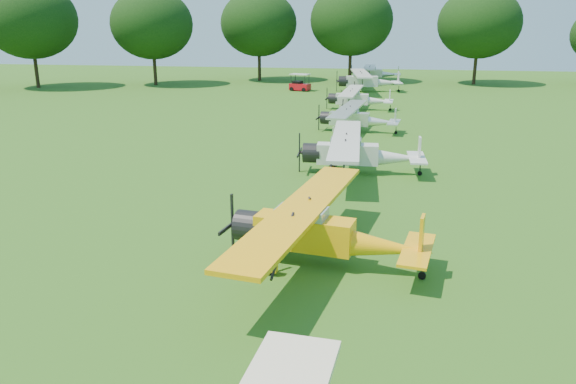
# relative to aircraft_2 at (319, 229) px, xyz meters

# --- Properties ---
(ground) EXTENTS (160.00, 160.00, 0.00)m
(ground) POSITION_rel_aircraft_2_xyz_m (-0.82, 4.61, -1.27)
(ground) COLOR #215916
(ground) RESTS_ON ground
(tree_belt) EXTENTS (137.36, 130.27, 14.52)m
(tree_belt) POSITION_rel_aircraft_2_xyz_m (2.75, 4.78, 6.76)
(tree_belt) COLOR black
(tree_belt) RESTS_ON ground
(aircraft_2) EXTENTS (7.00, 11.07, 2.17)m
(aircraft_2) POSITION_rel_aircraft_2_xyz_m (0.00, 0.00, 0.00)
(aircraft_2) COLOR #FFAE0A
(aircraft_2) RESTS_ON ground
(aircraft_3) EXTENTS (6.82, 10.85, 2.14)m
(aircraft_3) POSITION_rel_aircraft_2_xyz_m (0.61, 12.23, -0.02)
(aircraft_3) COLOR silver
(aircraft_3) RESTS_ON ground
(aircraft_4) EXTENTS (6.15, 9.77, 1.92)m
(aircraft_4) POSITION_rel_aircraft_2_xyz_m (-0.13, 24.32, -0.15)
(aircraft_4) COLOR white
(aircraft_4) RESTS_ON ground
(aircraft_5) EXTENTS (6.26, 9.96, 1.96)m
(aircraft_5) POSITION_rel_aircraft_2_xyz_m (-0.59, 35.54, -0.12)
(aircraft_5) COLOR silver
(aircraft_5) RESTS_ON ground
(aircraft_6) EXTENTS (7.74, 12.29, 2.41)m
(aircraft_6) POSITION_rel_aircraft_2_xyz_m (-0.24, 50.18, 0.14)
(aircraft_6) COLOR silver
(aircraft_6) RESTS_ON ground
(aircraft_7) EXTENTS (6.89, 10.93, 2.16)m
(aircraft_7) POSITION_rel_aircraft_2_xyz_m (0.33, 63.10, -0.01)
(aircraft_7) COLOR white
(aircraft_7) RESTS_ON ground
(golf_cart) EXTENTS (2.62, 2.02, 1.99)m
(golf_cart) POSITION_rel_aircraft_2_xyz_m (-8.16, 49.74, -0.61)
(golf_cart) COLOR red
(golf_cart) RESTS_ON ground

